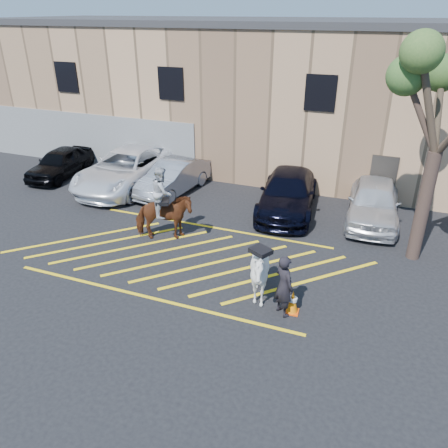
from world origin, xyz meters
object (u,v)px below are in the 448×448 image
(car_blue_suv, at_px, (288,192))
(mounted_bay, at_px, (163,211))
(handler, at_px, (284,286))
(car_silver_sedan, at_px, (173,177))
(traffic_cone, at_px, (293,301))
(car_black_suv, at_px, (60,163))
(car_white_suv, at_px, (374,201))
(saddled_white, at_px, (260,273))
(car_white_pickup, at_px, (127,168))

(car_blue_suv, relative_size, mounted_bay, 1.94)
(car_blue_suv, xyz_separation_m, handler, (1.56, -7.04, 0.14))
(car_silver_sedan, height_order, traffic_cone, car_silver_sedan)
(car_black_suv, xyz_separation_m, traffic_cone, (13.64, -6.80, -0.35))
(car_white_suv, relative_size, saddled_white, 2.21)
(car_white_suv, distance_m, mounted_bay, 8.40)
(car_black_suv, xyz_separation_m, car_white_suv, (15.28, 0.29, 0.11))
(car_white_pickup, relative_size, saddled_white, 2.88)
(car_black_suv, bearing_deg, car_white_pickup, -3.50)
(car_blue_suv, distance_m, mounted_bay, 5.63)
(car_blue_suv, bearing_deg, car_white_pickup, 173.58)
(car_white_suv, bearing_deg, handler, -107.19)
(handler, distance_m, mounted_bay, 5.90)
(mounted_bay, bearing_deg, car_silver_sedan, 112.89)
(car_white_suv, distance_m, handler, 7.49)
(car_blue_suv, xyz_separation_m, mounted_bay, (-3.64, -4.28, 0.35))
(car_black_suv, bearing_deg, saddled_white, -31.86)
(car_white_suv, height_order, traffic_cone, car_white_suv)
(car_black_suv, relative_size, mounted_bay, 1.49)
(handler, xyz_separation_m, saddled_white, (-0.81, 0.37, 0.01))
(car_silver_sedan, xyz_separation_m, handler, (7.01, -7.04, 0.19))
(car_silver_sedan, relative_size, handler, 2.42)
(car_white_pickup, xyz_separation_m, handler, (9.43, -7.00, 0.05))
(handler, bearing_deg, saddled_white, 14.83)
(car_black_suv, distance_m, car_silver_sedan, 6.38)
(mounted_bay, xyz_separation_m, saddled_white, (4.40, -2.40, -0.19))
(car_silver_sedan, distance_m, mounted_bay, 4.66)
(saddled_white, bearing_deg, handler, -24.41)
(car_black_suv, relative_size, car_silver_sedan, 0.94)
(car_silver_sedan, distance_m, car_white_suv, 8.91)
(handler, height_order, saddled_white, saddled_white)
(car_white_suv, height_order, mounted_bay, mounted_bay)
(car_blue_suv, distance_m, car_white_suv, 3.47)
(car_white_pickup, height_order, traffic_cone, car_white_pickup)
(car_white_suv, bearing_deg, car_blue_suv, -179.25)
(car_black_suv, xyz_separation_m, car_white_pickup, (3.96, 0.05, 0.17))
(handler, relative_size, traffic_cone, 2.55)
(car_blue_suv, height_order, handler, handler)
(car_white_pickup, bearing_deg, car_blue_suv, 0.80)
(car_blue_suv, height_order, saddled_white, saddled_white)
(car_black_suv, height_order, car_white_pickup, car_white_pickup)
(car_white_pickup, bearing_deg, traffic_cone, -34.80)
(saddled_white, bearing_deg, mounted_bay, 151.38)
(car_black_suv, relative_size, handler, 2.26)
(car_silver_sedan, xyz_separation_m, saddled_white, (6.21, -6.68, 0.20))
(saddled_white, xyz_separation_m, traffic_cone, (1.06, -0.22, -0.58))
(car_silver_sedan, height_order, car_blue_suv, car_blue_suv)
(car_white_suv, distance_m, traffic_cone, 7.30)
(traffic_cone, bearing_deg, car_white_suv, 76.96)
(handler, relative_size, saddled_white, 0.84)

